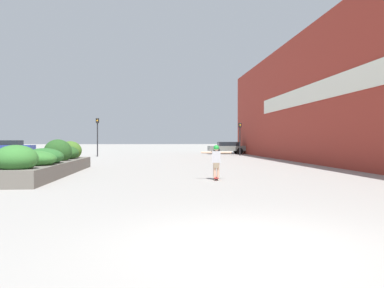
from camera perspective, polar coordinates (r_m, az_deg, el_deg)
name	(u,v)px	position (r m, az deg, el deg)	size (l,w,h in m)	color
ground_plane	(250,246)	(5.71, 8.81, -15.04)	(300.00, 300.00, 0.00)	gray
building_wall_right	(323,92)	(24.67, 19.28, 7.49)	(0.67, 45.70, 9.06)	maroon
planter_box	(50,162)	(17.72, -20.79, -2.53)	(1.74, 10.08, 1.59)	#605B54
skateboard	(216,178)	(14.59, 3.72, -5.21)	(0.27, 0.72, 0.09)	maroon
skateboarder	(216,158)	(14.53, 3.72, -2.12)	(1.18, 0.24, 1.26)	tan
car_leftmost	(227,147)	(42.50, 5.38, -0.51)	(4.19, 1.89, 1.37)	slate
car_center_left	(9,147)	(43.50, -26.06, -0.46)	(4.70, 2.06, 1.55)	navy
traffic_light_left	(97,131)	(36.63, -14.22, 2.00)	(0.28, 0.30, 3.65)	black
traffic_light_right	(240,133)	(37.83, 7.32, 1.65)	(0.28, 0.30, 3.30)	black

